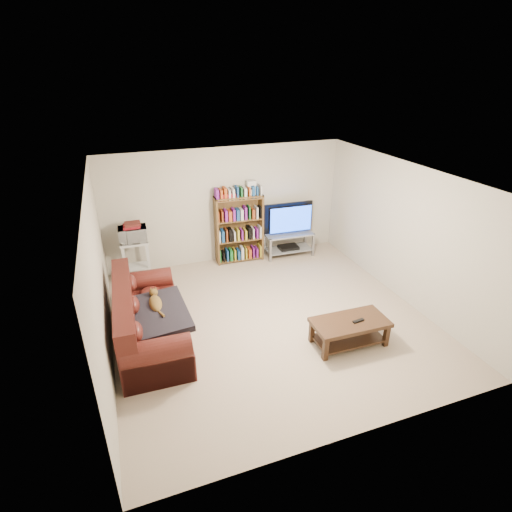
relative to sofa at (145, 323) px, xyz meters
name	(u,v)px	position (x,y,z in m)	size (l,w,h in m)	color
floor	(270,319)	(1.99, -0.09, -0.33)	(5.00, 5.00, 0.00)	#C0A98E
ceiling	(272,177)	(1.99, -0.09, 2.07)	(5.00, 5.00, 0.00)	white
wall_back	(226,205)	(1.99, 2.41, 0.87)	(5.00, 5.00, 0.00)	beige
wall_front	(363,353)	(1.99, -2.59, 0.87)	(5.00, 5.00, 0.00)	beige
wall_left	(99,281)	(-0.51, -0.09, 0.87)	(5.00, 5.00, 0.00)	beige
wall_right	(404,233)	(4.49, -0.09, 0.87)	(5.00, 5.00, 0.00)	beige
sofa	(145,323)	(0.00, 0.00, 0.00)	(1.01, 2.23, 0.94)	#491713
blanket	(157,314)	(0.18, -0.15, 0.22)	(0.85, 1.10, 0.10)	black
cat	(156,303)	(0.19, 0.05, 0.28)	(0.24, 0.60, 0.18)	brown
coffee_table	(349,328)	(2.87, -1.10, -0.04)	(1.15, 0.60, 0.41)	#352012
remote	(358,321)	(2.97, -1.15, 0.09)	(0.19, 0.05, 0.02)	black
tv_stand	(289,240)	(3.29, 2.08, 0.03)	(1.07, 0.52, 0.53)	#999EA3
television	(289,219)	(3.29, 2.08, 0.52)	(1.13, 0.15, 0.65)	black
dvd_player	(288,247)	(3.29, 2.08, -0.14)	(0.42, 0.30, 0.06)	black
bookshelf	(239,228)	(2.20, 2.21, 0.41)	(1.02, 0.36, 1.45)	brown
shelf_clutter	(243,190)	(2.30, 2.22, 1.22)	(0.74, 0.24, 0.28)	silver
microwave_stand	(136,256)	(0.06, 2.03, 0.20)	(0.53, 0.40, 0.83)	silver
microwave	(133,234)	(0.06, 2.03, 0.64)	(0.51, 0.35, 0.28)	silver
game_boxes	(132,226)	(0.06, 2.03, 0.81)	(0.30, 0.26, 0.05)	maroon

